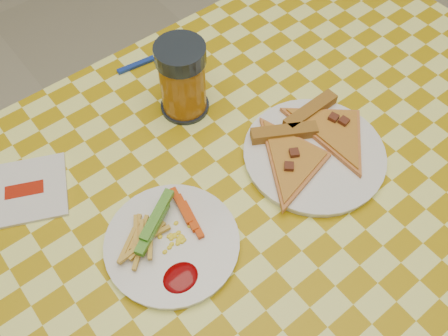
{
  "coord_description": "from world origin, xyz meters",
  "views": [
    {
      "loc": [
        -0.29,
        -0.28,
        1.45
      ],
      "look_at": [
        -0.01,
        0.08,
        0.78
      ],
      "focal_mm": 40.0,
      "sensor_mm": 36.0,
      "label": 1
    }
  ],
  "objects_px": {
    "table": "(254,225)",
    "drink_glass": "(182,80)",
    "plate_right": "(314,155)",
    "plate_left": "(172,244)"
  },
  "relations": [
    {
      "from": "drink_glass",
      "to": "plate_left",
      "type": "bearing_deg",
      "value": -129.77
    },
    {
      "from": "plate_right",
      "to": "drink_glass",
      "type": "bearing_deg",
      "value": 114.68
    },
    {
      "from": "table",
      "to": "plate_left",
      "type": "height_order",
      "value": "plate_left"
    },
    {
      "from": "table",
      "to": "plate_right",
      "type": "height_order",
      "value": "plate_right"
    },
    {
      "from": "plate_left",
      "to": "drink_glass",
      "type": "bearing_deg",
      "value": 50.23
    },
    {
      "from": "plate_right",
      "to": "plate_left",
      "type": "bearing_deg",
      "value": 177.32
    },
    {
      "from": "table",
      "to": "drink_glass",
      "type": "xyz_separation_m",
      "value": [
        0.03,
        0.24,
        0.14
      ]
    },
    {
      "from": "drink_glass",
      "to": "plate_right",
      "type": "bearing_deg",
      "value": -65.32
    },
    {
      "from": "plate_left",
      "to": "plate_right",
      "type": "distance_m",
      "value": 0.28
    },
    {
      "from": "table",
      "to": "drink_glass",
      "type": "distance_m",
      "value": 0.28
    }
  ]
}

